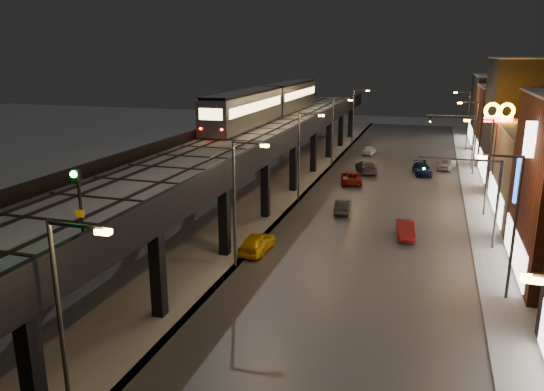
% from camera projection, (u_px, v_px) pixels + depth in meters
% --- Properties ---
extents(ground, '(220.00, 220.00, 0.00)m').
position_uv_depth(ground, '(153.00, 370.00, 25.29)').
color(ground, silver).
extents(road_surface, '(17.00, 120.00, 0.06)m').
position_uv_depth(road_surface, '(383.00, 197.00, 55.49)').
color(road_surface, '#46474D').
rests_on(road_surface, ground).
extents(sidewalk_right, '(4.00, 120.00, 0.14)m').
position_uv_depth(sidewalk_right, '(485.00, 204.00, 52.66)').
color(sidewalk_right, '#9FA1A8').
rests_on(sidewalk_right, ground).
extents(under_viaduct_pavement, '(11.00, 120.00, 0.06)m').
position_uv_depth(under_viaduct_pavement, '(261.00, 188.00, 59.30)').
color(under_viaduct_pavement, '#9FA1A8').
rests_on(under_viaduct_pavement, ground).
extents(elevated_viaduct, '(9.00, 100.00, 6.30)m').
position_uv_depth(elevated_viaduct, '(251.00, 143.00, 54.93)').
color(elevated_viaduct, black).
rests_on(elevated_viaduct, ground).
extents(viaduct_trackbed, '(8.40, 100.00, 0.32)m').
position_uv_depth(viaduct_trackbed, '(252.00, 135.00, 54.85)').
color(viaduct_trackbed, '#B2B7C1').
rests_on(viaduct_trackbed, elevated_viaduct).
extents(viaduct_parapet_streetside, '(0.30, 100.00, 1.10)m').
position_uv_depth(viaduct_parapet_streetside, '(292.00, 133.00, 53.52)').
color(viaduct_parapet_streetside, black).
rests_on(viaduct_parapet_streetside, elevated_viaduct).
extents(viaduct_parapet_far, '(0.30, 100.00, 1.10)m').
position_uv_depth(viaduct_parapet_far, '(213.00, 129.00, 55.98)').
color(viaduct_parapet_far, black).
rests_on(viaduct_parapet_far, elevated_viaduct).
extents(building_d, '(12.20, 13.20, 14.16)m').
position_uv_depth(building_d, '(543.00, 121.00, 61.01)').
color(building_d, black).
rests_on(building_d, ground).
extents(building_e, '(12.20, 12.20, 10.16)m').
position_uv_depth(building_e, '(523.00, 123.00, 74.46)').
color(building_e, maroon).
rests_on(building_e, ground).
extents(building_f, '(12.20, 16.20, 11.16)m').
position_uv_depth(building_f, '(511.00, 110.00, 87.25)').
color(building_f, black).
rests_on(building_f, ground).
extents(streetlight_left_0, '(2.57, 0.28, 9.00)m').
position_uv_depth(streetlight_left_0, '(66.00, 318.00, 19.43)').
color(streetlight_left_0, '#38383A').
rests_on(streetlight_left_0, ground).
extents(streetlight_left_1, '(2.57, 0.28, 9.00)m').
position_uv_depth(streetlight_left_1, '(238.00, 196.00, 36.05)').
color(streetlight_left_1, '#38383A').
rests_on(streetlight_left_1, ground).
extents(streetlight_right_1, '(2.56, 0.28, 9.00)m').
position_uv_depth(streetlight_right_1, '(511.00, 218.00, 31.22)').
color(streetlight_right_1, '#38383A').
rests_on(streetlight_right_1, ground).
extents(streetlight_left_2, '(2.57, 0.28, 9.00)m').
position_uv_depth(streetlight_left_2, '(302.00, 151.00, 52.68)').
color(streetlight_left_2, '#38383A').
rests_on(streetlight_left_2, ground).
extents(streetlight_right_2, '(2.56, 0.28, 9.00)m').
position_uv_depth(streetlight_right_2, '(486.00, 161.00, 47.84)').
color(streetlight_right_2, '#38383A').
rests_on(streetlight_right_2, ground).
extents(streetlight_left_3, '(2.57, 0.28, 9.00)m').
position_uv_depth(streetlight_left_3, '(335.00, 127.00, 69.30)').
color(streetlight_left_3, '#38383A').
rests_on(streetlight_left_3, ground).
extents(streetlight_right_3, '(2.56, 0.28, 9.00)m').
position_uv_depth(streetlight_right_3, '(474.00, 133.00, 64.46)').
color(streetlight_right_3, '#38383A').
rests_on(streetlight_right_3, ground).
extents(streetlight_left_4, '(2.57, 0.28, 9.00)m').
position_uv_depth(streetlight_left_4, '(355.00, 113.00, 85.92)').
color(streetlight_left_4, '#38383A').
rests_on(streetlight_left_4, ground).
extents(streetlight_right_4, '(2.56, 0.28, 9.00)m').
position_uv_depth(streetlight_right_4, '(467.00, 116.00, 81.08)').
color(streetlight_right_4, '#38383A').
rests_on(streetlight_right_4, ground).
extents(traffic_light_rig_a, '(6.10, 0.34, 7.00)m').
position_uv_depth(traffic_light_rig_a, '(482.00, 192.00, 39.97)').
color(traffic_light_rig_a, '#38383A').
rests_on(traffic_light_rig_a, ground).
extents(traffic_light_rig_b, '(6.10, 0.34, 7.00)m').
position_uv_depth(traffic_light_rig_b, '(464.00, 135.00, 67.67)').
color(traffic_light_rig_b, '#38383A').
rests_on(traffic_light_rig_b, ground).
extents(subway_train, '(3.25, 39.17, 3.89)m').
position_uv_depth(subway_train, '(271.00, 101.00, 68.68)').
color(subway_train, gray).
rests_on(subway_train, viaduct_trackbed).
extents(rail_signal, '(0.39, 0.45, 3.39)m').
position_uv_depth(rail_signal, '(78.00, 192.00, 22.18)').
color(rail_signal, black).
rests_on(rail_signal, viaduct_trackbed).
extents(car_taxi, '(1.91, 4.48, 1.51)m').
position_uv_depth(car_taxi, '(257.00, 243.00, 40.00)').
color(car_taxi, '#DEAC05').
rests_on(car_taxi, ground).
extents(car_near_white, '(1.62, 3.92, 1.26)m').
position_uv_depth(car_near_white, '(343.00, 207.00, 49.96)').
color(car_near_white, '#3B3C3E').
rests_on(car_near_white, ground).
extents(car_mid_silver, '(3.11, 5.31, 1.39)m').
position_uv_depth(car_mid_silver, '(351.00, 178.00, 61.18)').
color(car_mid_silver, maroon).
rests_on(car_mid_silver, ground).
extents(car_mid_dark, '(3.55, 5.68, 1.53)m').
position_uv_depth(car_mid_dark, '(366.00, 167.00, 66.54)').
color(car_mid_dark, '#414347').
rests_on(car_mid_dark, ground).
extents(car_far_white, '(1.93, 3.98, 1.31)m').
position_uv_depth(car_far_white, '(369.00, 150.00, 78.50)').
color(car_far_white, white).
rests_on(car_far_white, ground).
extents(car_onc_silver, '(1.82, 4.05, 1.29)m').
position_uv_depth(car_onc_silver, '(405.00, 230.00, 43.22)').
color(car_onc_silver, maroon).
rests_on(car_onc_silver, ground).
extents(car_onc_white, '(2.78, 5.08, 1.40)m').
position_uv_depth(car_onc_white, '(422.00, 169.00, 65.55)').
color(car_onc_white, '#0E134B').
rests_on(car_onc_white, ground).
extents(car_onc_red, '(2.69, 4.57, 1.46)m').
position_uv_depth(car_onc_red, '(447.00, 164.00, 68.48)').
color(car_onc_red, '#999999').
rests_on(car_onc_red, ground).
extents(sign_mcdonalds, '(2.95, 0.86, 9.98)m').
position_uv_depth(sign_mcdonalds, '(498.00, 122.00, 51.85)').
color(sign_mcdonalds, '#38383A').
rests_on(sign_mcdonalds, ground).
extents(sign_citgo, '(2.24, 0.39, 10.62)m').
position_uv_depth(sign_citgo, '(541.00, 162.00, 32.70)').
color(sign_citgo, '#38383A').
rests_on(sign_citgo, ground).
extents(sign_carwash, '(1.47, 0.35, 7.65)m').
position_uv_depth(sign_carwash, '(525.00, 189.00, 37.31)').
color(sign_carwash, '#38383A').
rests_on(sign_carwash, ground).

